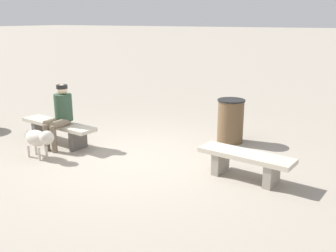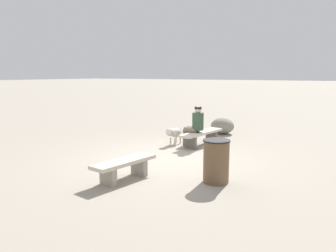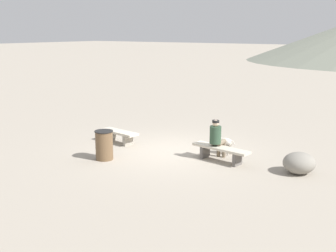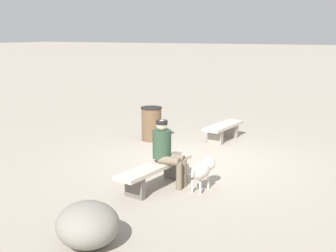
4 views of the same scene
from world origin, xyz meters
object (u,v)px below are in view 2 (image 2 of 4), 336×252
seated_person (195,123)px  trash_bin (216,161)px  bench_left (124,166)px  boulder (222,126)px  bench_right (201,135)px  dog (174,133)px

seated_person → trash_bin: size_ratio=1.39×
bench_left → boulder: (6.07, 0.37, -0.01)m
bench_left → seated_person: size_ratio=1.26×
bench_right → seated_person: seated_person is taller
bench_left → seated_person: seated_person is taller
bench_right → trash_bin: (-2.96, -1.79, 0.12)m
bench_left → seated_person: bearing=10.8°
bench_left → trash_bin: 1.89m
bench_left → trash_bin: trash_bin is taller
boulder → seated_person: bearing=-176.7°
seated_person → boulder: (2.44, 0.14, -0.41)m
seated_person → dog: 0.77m
seated_person → boulder: size_ratio=1.38×
bench_left → dog: dog is taller
trash_bin → bench_right: bearing=31.1°
boulder → trash_bin: bearing=-158.6°
trash_bin → boulder: bearing=21.4°
bench_left → boulder: bearing=10.7°
seated_person → dog: bearing=99.6°
seated_person → dog: seated_person is taller
bench_right → dog: dog is taller
seated_person → trash_bin: (-2.76, -1.90, -0.26)m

